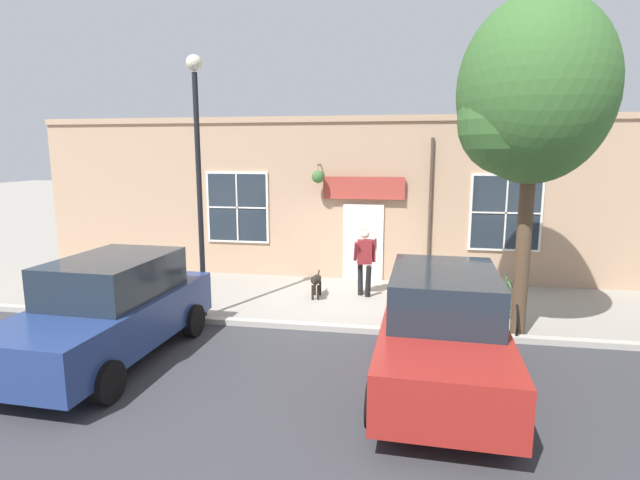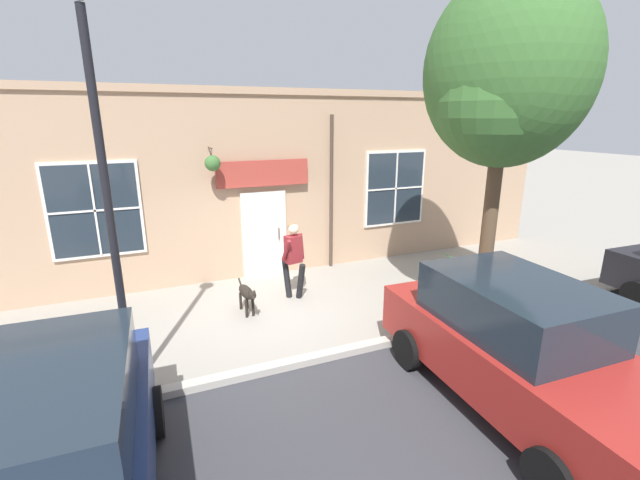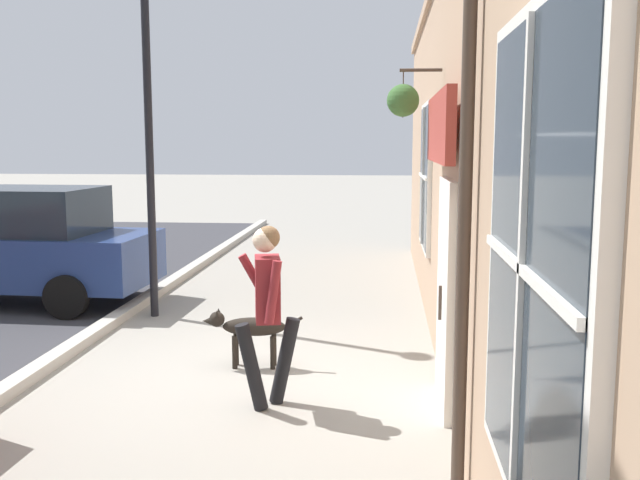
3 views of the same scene
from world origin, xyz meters
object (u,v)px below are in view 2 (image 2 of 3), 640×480
(street_tree_by_curb, at_px, (504,79))
(parked_car_nearest_curb, at_px, (40,472))
(parked_car_mid_block, at_px, (519,346))
(pedestrian_walking, at_px, (293,253))
(dog_on_leash, at_px, (247,294))
(leaning_bicycle, at_px, (462,289))
(street_lamp, at_px, (100,145))

(street_tree_by_curb, relative_size, parked_car_nearest_curb, 1.43)
(parked_car_mid_block, bearing_deg, pedestrian_walking, -161.03)
(pedestrian_walking, xyz_separation_m, parked_car_nearest_curb, (4.54, -3.92, -0.13))
(pedestrian_walking, xyz_separation_m, parked_car_mid_block, (4.56, 1.57, -0.13))
(dog_on_leash, height_order, parked_car_mid_block, parked_car_mid_block)
(leaning_bicycle, xyz_separation_m, street_lamp, (0.38, -6.35, 3.10))
(street_tree_by_curb, xyz_separation_m, parked_car_nearest_curb, (2.26, -6.99, -3.56))
(dog_on_leash, relative_size, parked_car_mid_block, 0.25)
(leaning_bicycle, bearing_deg, pedestrian_walking, -119.86)
(dog_on_leash, bearing_deg, pedestrian_walking, 109.22)
(street_lamp, bearing_deg, street_tree_by_curb, 88.88)
(street_tree_by_curb, relative_size, parked_car_mid_block, 1.43)
(street_tree_by_curb, relative_size, leaning_bicycle, 3.57)
(pedestrian_walking, distance_m, dog_on_leash, 1.33)
(parked_car_nearest_curb, distance_m, parked_car_mid_block, 5.48)
(pedestrian_walking, height_order, street_lamp, street_lamp)
(street_tree_by_curb, bearing_deg, parked_car_nearest_curb, -72.05)
(dog_on_leash, relative_size, leaning_bicycle, 0.63)
(street_tree_by_curb, xyz_separation_m, parked_car_mid_block, (2.29, -1.51, -3.56))
(leaning_bicycle, xyz_separation_m, parked_car_mid_block, (2.79, -1.51, 0.50))
(dog_on_leash, xyz_separation_m, parked_car_nearest_curb, (4.15, -2.78, 0.45))
(dog_on_leash, height_order, leaning_bicycle, leaning_bicycle)
(leaning_bicycle, distance_m, street_lamp, 7.08)
(parked_car_mid_block, relative_size, street_lamp, 0.81)
(dog_on_leash, xyz_separation_m, street_tree_by_curb, (1.88, 4.20, 4.01))
(pedestrian_walking, height_order, parked_car_nearest_curb, parked_car_nearest_curb)
(pedestrian_walking, bearing_deg, leaning_bicycle, 60.14)
(leaning_bicycle, bearing_deg, parked_car_mid_block, -28.45)
(dog_on_leash, bearing_deg, leaning_bicycle, 71.93)
(pedestrian_walking, relative_size, leaning_bicycle, 0.97)
(parked_car_nearest_curb, bearing_deg, pedestrian_walking, 139.23)
(street_tree_by_curb, bearing_deg, parked_car_mid_block, -33.37)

